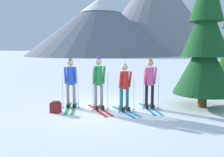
% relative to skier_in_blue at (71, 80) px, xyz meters
% --- Properties ---
extents(ground_plane, '(400.00, 400.00, 0.00)m').
position_rel_skier_in_blue_xyz_m(ground_plane, '(1.33, -0.04, -1.02)').
color(ground_plane, white).
extents(skier_in_blue, '(0.64, 1.81, 1.80)m').
position_rel_skier_in_blue_xyz_m(skier_in_blue, '(0.00, 0.00, 0.00)').
color(skier_in_blue, green).
rests_on(skier_in_blue, ground).
extents(skier_in_green, '(1.18, 1.69, 1.86)m').
position_rel_skier_in_blue_xyz_m(skier_in_green, '(1.04, -0.16, 0.04)').
color(skier_in_green, red).
rests_on(skier_in_green, ground).
extents(skier_in_red, '(1.09, 1.53, 1.66)m').
position_rel_skier_in_blue_xyz_m(skier_in_red, '(1.96, -0.26, -0.12)').
color(skier_in_red, '#1E84D1').
rests_on(skier_in_red, ground).
extents(skier_in_pink, '(0.79, 1.75, 1.79)m').
position_rel_skier_in_blue_xyz_m(skier_in_pink, '(2.82, 0.23, -0.00)').
color(skier_in_pink, '#1E84D1').
rests_on(skier_in_pink, ground).
extents(pine_tree_mid, '(2.16, 2.16, 5.23)m').
position_rel_skier_in_blue_xyz_m(pine_tree_mid, '(4.76, 0.67, 1.37)').
color(pine_tree_mid, '#51381E').
rests_on(pine_tree_mid, ground).
extents(backpack_on_snow_front, '(0.37, 0.31, 0.38)m').
position_rel_skier_in_blue_xyz_m(backpack_on_snow_front, '(-0.32, -0.73, -0.84)').
color(backpack_on_snow_front, maroon).
rests_on(backpack_on_snow_front, ground).
extents(mountain_ridge_distant, '(62.29, 59.97, 29.85)m').
position_rel_skier_in_blue_xyz_m(mountain_ridge_distant, '(1.27, 73.93, 12.10)').
color(mountain_ridge_distant, slate).
rests_on(mountain_ridge_distant, ground).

